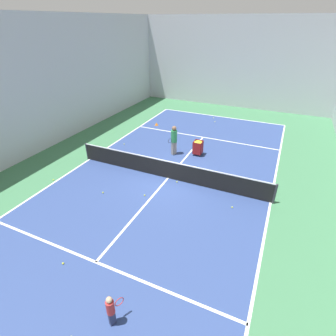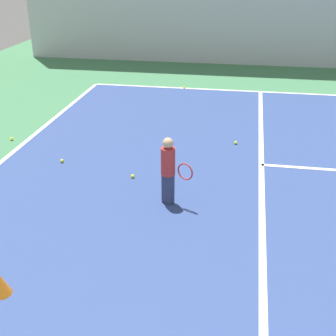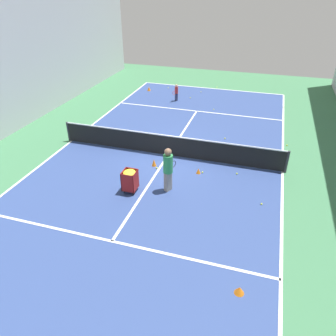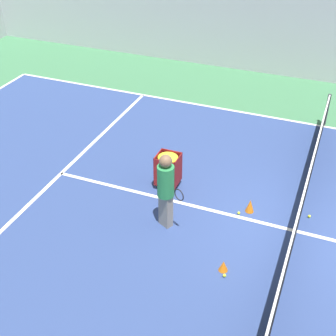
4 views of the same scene
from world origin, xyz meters
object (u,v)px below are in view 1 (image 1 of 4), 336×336
at_px(player_near_baseline, 111,309).
at_px(ball_cart, 198,145).
at_px(coach_at_net, 174,138).
at_px(training_cone_1, 181,167).
at_px(training_cone_0, 150,160).
at_px(tennis_net, 168,169).

distance_m(player_near_baseline, ball_cart, 10.97).
xyz_separation_m(coach_at_net, training_cone_1, (1.17, -1.65, -0.89)).
height_order(ball_cart, training_cone_0, ball_cart).
bearing_deg(player_near_baseline, ball_cart, 32.21).
bearing_deg(ball_cart, player_near_baseline, -83.53).
bearing_deg(training_cone_1, coach_at_net, 125.31).
bearing_deg(coach_at_net, player_near_baseline, 40.17).
bearing_deg(player_near_baseline, coach_at_net, 39.97).
distance_m(training_cone_0, training_cone_1, 2.04).
bearing_deg(training_cone_0, tennis_net, -34.32).
xyz_separation_m(tennis_net, ball_cart, (0.54, 3.29, 0.11)).
relative_size(ball_cart, training_cone_1, 2.83).
distance_m(ball_cart, training_cone_0, 3.14).
relative_size(tennis_net, ball_cart, 11.57).
bearing_deg(coach_at_net, tennis_net, 43.14).
distance_m(player_near_baseline, coach_at_net, 10.73).
xyz_separation_m(tennis_net, training_cone_0, (-1.74, 1.19, -0.41)).
bearing_deg(ball_cart, training_cone_1, -96.13).
height_order(tennis_net, training_cone_1, tennis_net).
xyz_separation_m(coach_at_net, training_cone_0, (-0.88, -1.60, -0.94)).
bearing_deg(tennis_net, training_cone_0, 145.68).
height_order(coach_at_net, ball_cart, coach_at_net).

